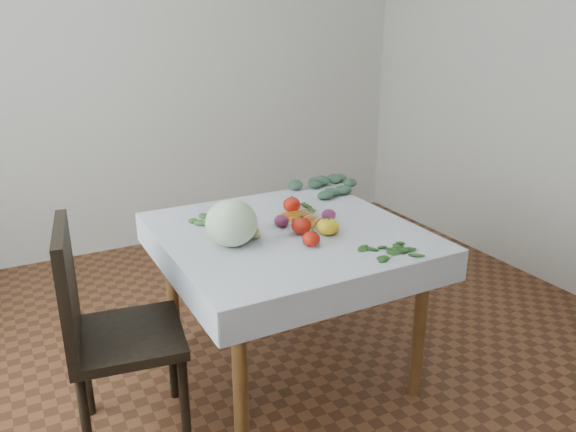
# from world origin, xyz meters

# --- Properties ---
(ground) EXTENTS (4.00, 4.00, 0.00)m
(ground) POSITION_xyz_m (0.00, 0.00, 0.00)
(ground) COLOR brown
(back_wall) EXTENTS (4.00, 0.04, 2.70)m
(back_wall) POSITION_xyz_m (0.00, 2.00, 1.35)
(back_wall) COLOR beige
(back_wall) RESTS_ON ground
(table) EXTENTS (1.00, 1.00, 0.75)m
(table) POSITION_xyz_m (0.00, 0.00, 0.65)
(table) COLOR brown
(table) RESTS_ON ground
(tablecloth) EXTENTS (1.12, 1.12, 0.01)m
(tablecloth) POSITION_xyz_m (0.00, 0.00, 0.75)
(tablecloth) COLOR white
(tablecloth) RESTS_ON table
(chair) EXTENTS (0.50, 0.50, 0.96)m
(chair) POSITION_xyz_m (-0.87, -0.08, 0.55)
(chair) COLOR black
(chair) RESTS_ON ground
(cabbage) EXTENTS (0.28, 0.28, 0.20)m
(cabbage) POSITION_xyz_m (-0.30, -0.05, 0.86)
(cabbage) COLOR beige
(cabbage) RESTS_ON tablecloth
(tomato_a) EXTENTS (0.11, 0.11, 0.08)m
(tomato_a) POSITION_xyz_m (0.13, 0.21, 0.79)
(tomato_a) COLOR red
(tomato_a) RESTS_ON tablecloth
(tomato_b) EXTENTS (0.11, 0.11, 0.08)m
(tomato_b) POSITION_xyz_m (0.03, -0.07, 0.79)
(tomato_b) COLOR red
(tomato_b) RESTS_ON tablecloth
(tomato_c) EXTENTS (0.08, 0.08, 0.07)m
(tomato_c) POSITION_xyz_m (0.14, -0.13, 0.79)
(tomato_c) COLOR red
(tomato_c) RESTS_ON tablecloth
(tomato_d) EXTENTS (0.10, 0.10, 0.07)m
(tomato_d) POSITION_xyz_m (-0.00, -0.22, 0.79)
(tomato_d) COLOR red
(tomato_d) RESTS_ON tablecloth
(heirloom_back) EXTENTS (0.13, 0.13, 0.08)m
(heirloom_back) POSITION_xyz_m (-0.20, 0.12, 0.80)
(heirloom_back) COLOR gold
(heirloom_back) RESTS_ON tablecloth
(heirloom_front) EXTENTS (0.12, 0.12, 0.07)m
(heirloom_front) POSITION_xyz_m (0.13, -0.13, 0.79)
(heirloom_front) COLOR gold
(heirloom_front) RESTS_ON tablecloth
(onion_a) EXTENTS (0.08, 0.08, 0.06)m
(onion_a) POSITION_xyz_m (-0.01, 0.05, 0.79)
(onion_a) COLOR #54183D
(onion_a) RESTS_ON tablecloth
(onion_b) EXTENTS (0.09, 0.09, 0.06)m
(onion_b) POSITION_xyz_m (0.23, 0.01, 0.79)
(onion_b) COLOR #54183D
(onion_b) RESTS_ON tablecloth
(tomatillo_cluster) EXTENTS (0.15, 0.13, 0.05)m
(tomatillo_cluster) POSITION_xyz_m (-0.22, 0.03, 0.78)
(tomatillo_cluster) COLOR #B4BB6C
(tomatillo_cluster) RESTS_ON tablecloth
(carrot_bunch) EXTENTS (0.18, 0.26, 0.03)m
(carrot_bunch) POSITION_xyz_m (0.15, 0.08, 0.77)
(carrot_bunch) COLOR orange
(carrot_bunch) RESTS_ON tablecloth
(kale_bunch) EXTENTS (0.34, 0.29, 0.04)m
(kale_bunch) POSITION_xyz_m (0.47, 0.44, 0.78)
(kale_bunch) COLOR #395E45
(kale_bunch) RESTS_ON tablecloth
(basil_bunch) EXTENTS (0.25, 0.18, 0.01)m
(basil_bunch) POSITION_xyz_m (0.28, -0.45, 0.76)
(basil_bunch) COLOR #235219
(basil_bunch) RESTS_ON tablecloth
(dill_bunch) EXTENTS (0.23, 0.19, 0.02)m
(dill_bunch) POSITION_xyz_m (-0.26, 0.27, 0.77)
(dill_bunch) COLOR #3E6F33
(dill_bunch) RESTS_ON tablecloth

